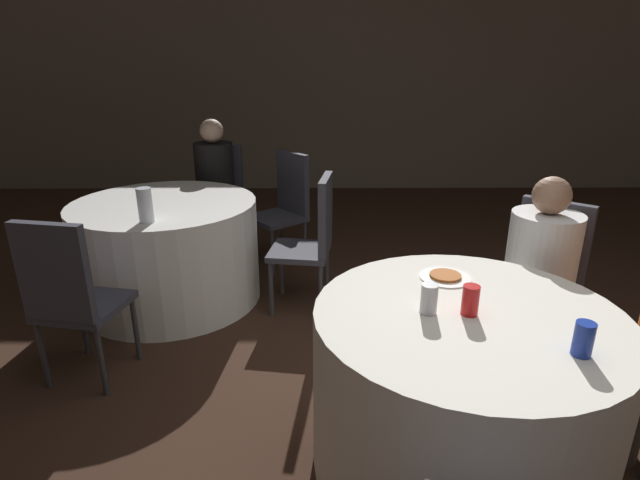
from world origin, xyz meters
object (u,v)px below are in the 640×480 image
chair_far_south (69,292)px  bottle_far (145,205)px  person_black_shirt (213,189)px  soda_can_blue (583,339)px  table_near (460,390)px  chair_far_northeast (285,200)px  pizza_plate_near (445,277)px  chair_near_northeast (544,273)px  chair_far_north (220,190)px  person_white_shirt (535,279)px  soda_can_silver (429,299)px  soda_can_red (470,300)px  chair_far_east (314,234)px  table_far (168,251)px

chair_far_south → bottle_far: 0.70m
person_black_shirt → soda_can_blue: size_ratio=9.81×
table_near → chair_far_northeast: (-0.86, 2.30, 0.19)m
pizza_plate_near → soda_can_blue: size_ratio=1.92×
chair_far_south → bottle_far: bearing=79.3°
chair_near_northeast → chair_far_south: same height
soda_can_blue → chair_far_north: bearing=120.8°
chair_near_northeast → person_white_shirt: person_white_shirt is taller
soda_can_silver → soda_can_blue: bearing=-33.5°
person_white_shirt → chair_far_north: bearing=-4.4°
chair_far_north → soda_can_red: size_ratio=7.80×
chair_far_south → pizza_plate_near: chair_far_south is taller
chair_far_south → chair_far_east: 1.53m
chair_far_northeast → chair_far_north: size_ratio=1.00×
table_far → chair_near_northeast: 2.49m
table_near → chair_far_northeast: chair_far_northeast is taller
person_black_shirt → bottle_far: (-0.13, -1.33, 0.24)m
chair_far_north → soda_can_red: chair_far_north is taller
person_black_shirt → bottle_far: 1.36m
chair_near_northeast → chair_far_northeast: (-1.53, 1.51, 0.00)m
table_near → chair_far_south: (-1.87, 0.57, 0.19)m
chair_far_north → soda_can_blue: (1.76, -2.96, 0.24)m
table_far → chair_far_northeast: chair_far_northeast is taller
chair_far_south → person_black_shirt: bearing=90.1°
person_white_shirt → soda_can_red: person_white_shirt is taller
chair_far_east → chair_far_north: bearing=43.8°
chair_far_south → chair_far_northeast: (1.01, 1.73, 0.00)m
soda_can_silver → chair_far_east: bearing=107.4°
soda_can_red → bottle_far: 2.01m
table_near → chair_far_north: chair_far_north is taller
table_far → chair_far_south: chair_far_south is taller
person_white_shirt → soda_can_silver: 1.01m
chair_far_south → bottle_far: (0.23, 0.59, 0.29)m
table_far → person_black_shirt: 0.93m
chair_far_northeast → chair_far_east: same height
soda_can_blue → bottle_far: bearing=142.8°
person_black_shirt → pizza_plate_near: (1.49, -2.17, 0.14)m
chair_far_north → soda_can_red: 3.06m
chair_near_northeast → chair_far_south: 2.55m
chair_near_northeast → soda_can_red: (-0.67, -0.81, 0.24)m
person_black_shirt → soda_can_red: (1.50, -2.51, 0.19)m
chair_far_northeast → person_white_shirt: (1.42, -1.63, 0.02)m
table_near → bottle_far: size_ratio=5.77×
pizza_plate_near → soda_can_blue: bearing=-64.2°
table_near → table_far: same height
person_white_shirt → soda_can_red: (-0.57, -0.68, 0.22)m
chair_far_north → bottle_far: 1.53m
chair_near_northeast → pizza_plate_near: chair_near_northeast is taller
chair_far_south → person_black_shirt: (0.37, 1.93, 0.05)m
pizza_plate_near → chair_far_north: bearing=122.1°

